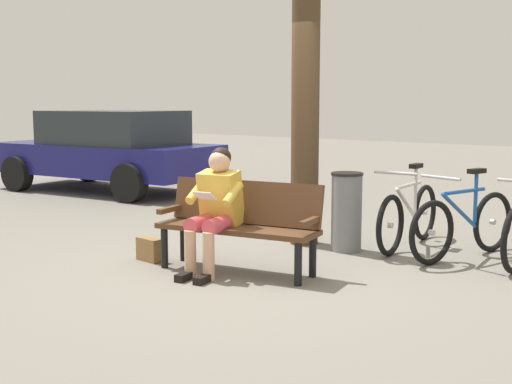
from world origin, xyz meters
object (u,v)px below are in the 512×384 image
parked_car (109,149)px  bicycle_purple (464,224)px  tree_trunk (305,113)px  handbag (150,249)px  person_reading (215,204)px  litter_bin (347,212)px  bicycle_silver (409,216)px  bench (240,219)px

parked_car → bicycle_purple: bearing=163.9°
bicycle_purple → parked_car: size_ratio=0.37×
tree_trunk → bicycle_purple: (-1.72, -0.44, -1.15)m
handbag → bicycle_purple: (-2.48, -2.14, 0.24)m
person_reading → litter_bin: size_ratio=1.38×
bicycle_purple → bicycle_silver: 0.70m
person_reading → tree_trunk: bearing=-98.6°
person_reading → bicycle_purple: bearing=-140.0°
person_reading → litter_bin: person_reading is taller
handbag → tree_trunk: (-0.76, -1.70, 1.39)m
bench → tree_trunk: tree_trunk is taller
bench → parked_car: 6.41m
litter_bin → bicycle_purple: (-1.15, -0.46, -0.08)m
bicycle_silver → litter_bin: bearing=-42.6°
litter_bin → bench: bearing=76.1°
bench → parked_car: (5.66, -3.00, 0.27)m
bicycle_purple → bicycle_silver: bearing=-84.9°
litter_bin → bicycle_purple: bearing=-158.1°
bicycle_silver → parked_car: parked_car is taller
person_reading → handbag: size_ratio=4.00×
bench → person_reading: person_reading is taller
handbag → litter_bin: litter_bin is taller
bench → handbag: bearing=4.5°
bicycle_silver → handbag: bearing=-42.6°
tree_trunk → handbag: bearing=66.1°
person_reading → parked_car: size_ratio=0.27×
person_reading → tree_trunk: size_ratio=0.40×
bicycle_purple → parked_car: bearing=-83.9°
person_reading → bicycle_silver: size_ratio=0.71×
tree_trunk → litter_bin: (-0.57, 0.02, -1.07)m
person_reading → bicycle_purple: 2.65m
tree_trunk → bicycle_silver: size_ratio=1.80×
person_reading → bench: bearing=-138.3°
bicycle_purple → handbag: bearing=-34.0°
bench → tree_trunk: size_ratio=0.55×
tree_trunk → parked_car: bearing=-16.3°
handbag → parked_car: (4.67, -3.28, 0.65)m
bench → bicycle_purple: size_ratio=1.02×
litter_bin → bicycle_purple: bicycle_purple is taller
tree_trunk → bicycle_silver: bearing=-151.4°
bench → tree_trunk: 1.75m
person_reading → parked_car: parked_car is taller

